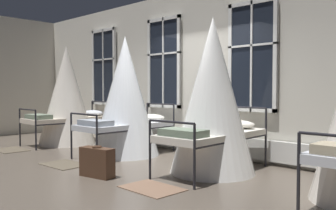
{
  "coord_description": "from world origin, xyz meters",
  "views": [
    {
      "loc": [
        4.56,
        -4.44,
        1.31
      ],
      "look_at": [
        0.09,
        0.21,
        1.03
      ],
      "focal_mm": 39.05,
      "sensor_mm": 36.0,
      "label": 1
    }
  ],
  "objects_px": {
    "cot_second": "(125,97)",
    "cot_first": "(67,96)",
    "cot_third": "(213,97)",
    "suitcase_dark": "(97,162)"
  },
  "relations": [
    {
      "from": "cot_first",
      "to": "cot_third",
      "type": "relative_size",
      "value": 0.96
    },
    {
      "from": "cot_second",
      "to": "cot_third",
      "type": "xyz_separation_m",
      "value": [
        2.18,
        -0.04,
        0.04
      ]
    },
    {
      "from": "cot_first",
      "to": "cot_second",
      "type": "distance_m",
      "value": 2.19
    },
    {
      "from": "cot_first",
      "to": "suitcase_dark",
      "type": "bearing_deg",
      "value": -112.56
    },
    {
      "from": "cot_third",
      "to": "suitcase_dark",
      "type": "bearing_deg",
      "value": 142.23
    },
    {
      "from": "cot_second",
      "to": "cot_first",
      "type": "bearing_deg",
      "value": 90.2
    },
    {
      "from": "cot_second",
      "to": "suitcase_dark",
      "type": "bearing_deg",
      "value": -142.72
    },
    {
      "from": "cot_second",
      "to": "cot_third",
      "type": "bearing_deg",
      "value": -91.0
    },
    {
      "from": "cot_first",
      "to": "cot_third",
      "type": "distance_m",
      "value": 4.37
    },
    {
      "from": "cot_first",
      "to": "suitcase_dark",
      "type": "height_order",
      "value": "cot_first"
    }
  ]
}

